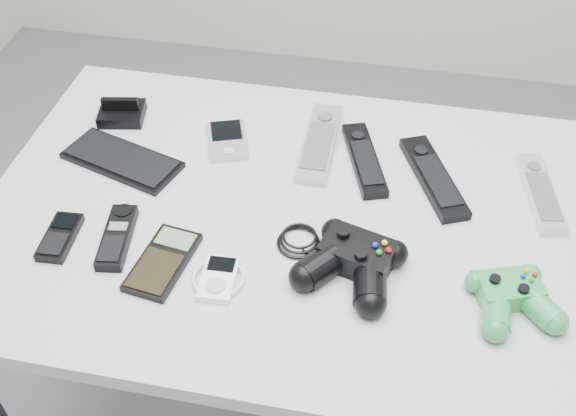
% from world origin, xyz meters
% --- Properties ---
extents(desk, '(1.16, 0.74, 0.77)m').
position_xyz_m(desk, '(-0.09, 0.01, 0.71)').
color(desk, '#A4A4A7').
rests_on(desk, floor).
extents(pda_keyboard, '(0.24, 0.16, 0.01)m').
position_xyz_m(pda_keyboard, '(-0.47, 0.08, 0.78)').
color(pda_keyboard, black).
rests_on(pda_keyboard, desk).
extents(dock_bracket, '(0.10, 0.09, 0.05)m').
position_xyz_m(dock_bracket, '(-0.52, 0.21, 0.80)').
color(dock_bracket, black).
rests_on(dock_bracket, desk).
extents(pda, '(0.11, 0.13, 0.02)m').
position_xyz_m(pda, '(-0.28, 0.17, 0.78)').
color(pda, '#ACABB3').
rests_on(pda, desk).
extents(remote_silver_a, '(0.06, 0.23, 0.03)m').
position_xyz_m(remote_silver_a, '(-0.11, 0.20, 0.79)').
color(remote_silver_a, '#ACABB3').
rests_on(remote_silver_a, desk).
extents(remote_black_a, '(0.11, 0.21, 0.02)m').
position_xyz_m(remote_black_a, '(-0.02, 0.16, 0.78)').
color(remote_black_a, black).
rests_on(remote_black_a, desk).
extents(remote_black_b, '(0.14, 0.22, 0.02)m').
position_xyz_m(remote_black_b, '(0.11, 0.14, 0.78)').
color(remote_black_b, black).
rests_on(remote_black_b, desk).
extents(remote_silver_b, '(0.08, 0.20, 0.02)m').
position_xyz_m(remote_silver_b, '(0.30, 0.13, 0.78)').
color(remote_silver_b, silver).
rests_on(remote_silver_b, desk).
extents(mobile_phone, '(0.05, 0.11, 0.02)m').
position_xyz_m(mobile_phone, '(-0.49, -0.13, 0.78)').
color(mobile_phone, black).
rests_on(mobile_phone, desk).
extents(cordless_handset, '(0.06, 0.14, 0.02)m').
position_xyz_m(cordless_handset, '(-0.40, -0.12, 0.78)').
color(cordless_handset, black).
rests_on(cordless_handset, desk).
extents(calculator, '(0.09, 0.16, 0.01)m').
position_xyz_m(calculator, '(-0.31, -0.15, 0.78)').
color(calculator, black).
rests_on(calculator, desk).
extents(mp3_player, '(0.09, 0.09, 0.02)m').
position_xyz_m(mp3_player, '(-0.21, -0.17, 0.78)').
color(mp3_player, white).
rests_on(mp3_player, desk).
extents(controller_black, '(0.31, 0.24, 0.05)m').
position_xyz_m(controller_black, '(-0.00, -0.10, 0.80)').
color(controller_black, black).
rests_on(controller_black, desk).
extents(controller_green, '(0.17, 0.18, 0.04)m').
position_xyz_m(controller_green, '(0.24, -0.13, 0.80)').
color(controller_green, '#238236').
rests_on(controller_green, desk).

